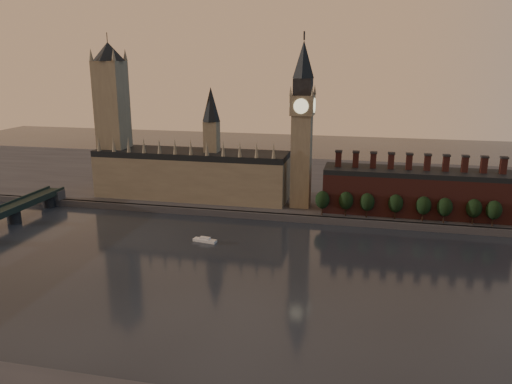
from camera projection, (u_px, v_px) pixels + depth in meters
The scene contains 15 objects.
ground at pixel (243, 282), 219.20m from camera, with size 900.00×900.00×0.00m, color black.
north_bank at pixel (299, 183), 386.57m from camera, with size 900.00×182.00×4.00m.
palace_of_westminster at pixel (192, 172), 335.67m from camera, with size 130.00×30.30×74.00m.
victoria_tower at pixel (113, 114), 337.94m from camera, with size 24.00×24.00×108.00m.
big_ben at pixel (302, 124), 306.22m from camera, with size 15.00×15.00×107.00m.
chimney_block at pixel (416, 191), 301.38m from camera, with size 110.00×25.00×37.00m.
embankment_tree_0 at pixel (322, 200), 298.85m from camera, with size 8.60×8.60×14.88m.
embankment_tree_1 at pixel (346, 201), 297.19m from camera, with size 8.60×8.60×14.88m.
embankment_tree_2 at pixel (367, 202), 294.15m from camera, with size 8.60×8.60×14.88m.
embankment_tree_3 at pixel (396, 203), 291.30m from camera, with size 8.60×8.60×14.88m.
embankment_tree_4 at pixel (424, 206), 287.13m from camera, with size 8.60×8.60×14.88m.
embankment_tree_5 at pixel (445, 207), 284.10m from camera, with size 8.60×8.60×14.88m.
embankment_tree_6 at pixel (474, 208), 281.68m from camera, with size 8.60×8.60×14.88m.
embankment_tree_7 at pixel (494, 210), 278.50m from camera, with size 8.60×8.60×14.88m.
river_boat at pixel (205, 240), 267.80m from camera, with size 13.36×5.70×2.59m.
Camera 1 is at (49.65, -195.53, 94.66)m, focal length 35.00 mm.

